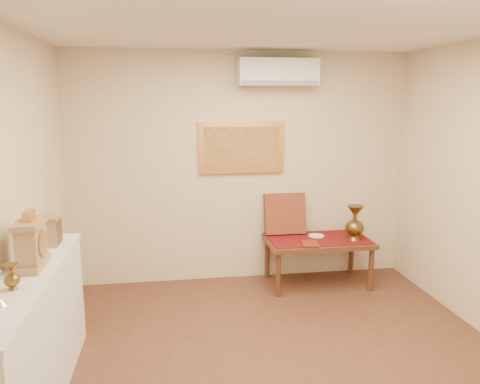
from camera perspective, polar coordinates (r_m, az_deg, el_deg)
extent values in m
plane|color=brown|center=(3.91, 5.66, -22.10)|extent=(4.50, 4.50, 0.00)
plane|color=silver|center=(3.32, 6.59, 20.82)|extent=(4.50, 4.50, 0.00)
cube|color=beige|center=(5.53, 0.14, 2.90)|extent=(4.00, 0.02, 2.70)
cube|color=maroon|center=(5.55, 9.49, -5.65)|extent=(1.14, 0.59, 0.01)
cylinder|color=white|center=(5.63, 9.28, -5.29)|extent=(0.19, 0.19, 0.01)
cube|color=#65210D|center=(5.32, 8.52, -6.23)|extent=(0.22, 0.27, 0.01)
cube|color=#5B1216|center=(5.64, 5.49, -2.63)|extent=(0.49, 0.20, 0.50)
cube|color=silver|center=(3.70, -24.09, -16.59)|extent=(0.35, 2.00, 0.95)
cube|color=silver|center=(3.51, -24.72, -9.44)|extent=(0.37, 2.02, 0.03)
cube|color=#A57D54|center=(3.63, -23.93, -8.03)|extent=(0.16, 0.36, 0.05)
cube|color=#A57D54|center=(3.58, -24.11, -5.76)|extent=(0.14, 0.30, 0.25)
cylinder|color=beige|center=(3.57, -22.95, -5.76)|extent=(0.01, 0.17, 0.17)
cylinder|color=#D58A44|center=(3.56, -22.87, -5.75)|extent=(0.01, 0.19, 0.19)
cube|color=#A57D54|center=(3.55, -24.30, -3.51)|extent=(0.17, 0.34, 0.04)
cube|color=#D58A44|center=(3.54, -24.37, -2.65)|extent=(0.06, 0.11, 0.07)
cube|color=#A57D54|center=(4.11, -22.20, -4.50)|extent=(0.15, 0.20, 0.22)
cube|color=#532D19|center=(4.10, -21.10, -5.16)|extent=(0.01, 0.17, 0.09)
cube|color=#532D19|center=(4.08, -21.19, -3.81)|extent=(0.01, 0.17, 0.09)
cube|color=#A57D54|center=(4.08, -22.32, -2.85)|extent=(0.16, 0.21, 0.02)
cube|color=#532D19|center=(5.56, 9.48, -5.94)|extent=(1.20, 0.70, 0.05)
cylinder|color=#532D19|center=(5.24, 4.68, -10.06)|extent=(0.06, 0.06, 0.50)
cylinder|color=#532D19|center=(5.58, 15.67, -9.11)|extent=(0.06, 0.06, 0.50)
cylinder|color=#532D19|center=(5.77, 3.33, -8.02)|extent=(0.06, 0.06, 0.50)
cylinder|color=#532D19|center=(6.08, 13.42, -7.31)|extent=(0.06, 0.06, 0.50)
cube|color=#D58A44|center=(5.48, 0.18, 5.46)|extent=(1.00, 0.05, 0.60)
cube|color=#AF7A3C|center=(5.45, 0.23, 5.43)|extent=(0.88, 0.01, 0.48)
cube|color=white|center=(5.44, 4.67, 14.35)|extent=(0.90, 0.24, 0.30)
cube|color=gray|center=(5.31, 4.95, 13.12)|extent=(0.86, 0.02, 0.05)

